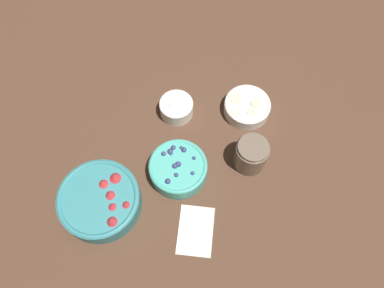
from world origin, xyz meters
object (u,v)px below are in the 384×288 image
(bowl_blueberries, at_px, (178,168))
(bowl_bananas, at_px, (247,107))
(jar_chocolate, at_px, (251,155))
(bowl_cream, at_px, (176,107))
(bowl_strawberries, at_px, (100,200))

(bowl_blueberries, relative_size, bowl_bananas, 1.16)
(bowl_bananas, height_order, jar_chocolate, jar_chocolate)
(jar_chocolate, bearing_deg, bowl_cream, -118.96)
(bowl_bananas, height_order, bowl_cream, bowl_cream)
(bowl_bananas, bearing_deg, bowl_cream, -79.71)
(bowl_blueberries, relative_size, bowl_cream, 1.60)
(bowl_strawberries, xyz_separation_m, jar_chocolate, (-0.19, 0.37, 0.01))
(bowl_strawberries, relative_size, jar_chocolate, 2.16)
(bowl_bananas, bearing_deg, jar_chocolate, 8.09)
(bowl_blueberries, xyz_separation_m, bowl_cream, (-0.19, -0.04, -0.00))
(bowl_strawberries, distance_m, jar_chocolate, 0.42)
(bowl_bananas, relative_size, jar_chocolate, 1.38)
(bowl_blueberries, relative_size, jar_chocolate, 1.60)
(jar_chocolate, bearing_deg, bowl_bananas, -171.91)
(bowl_strawberries, bearing_deg, jar_chocolate, 116.43)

